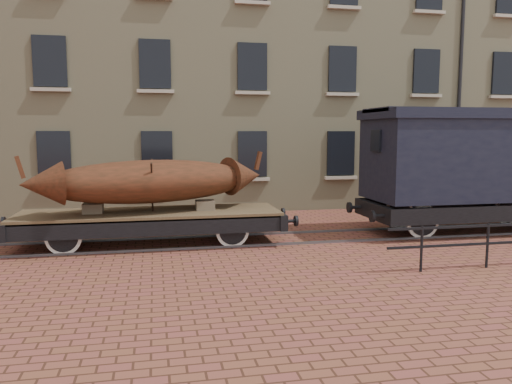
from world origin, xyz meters
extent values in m
plane|color=brown|center=(0.00, 0.00, 0.00)|extent=(90.00, 90.00, 0.00)
cube|color=tan|center=(3.00, 10.00, 7.00)|extent=(40.00, 10.00, 14.00)
cube|color=black|center=(-6.00, 4.96, 2.20)|extent=(1.10, 0.12, 1.70)
cube|color=#ACA18C|center=(-6.00, 4.90, 1.25)|extent=(1.30, 0.18, 0.12)
cube|color=black|center=(-2.50, 4.96, 2.20)|extent=(1.10, 0.12, 1.70)
cube|color=#ACA18C|center=(-2.50, 4.90, 1.25)|extent=(1.30, 0.18, 0.12)
cube|color=black|center=(1.00, 4.96, 2.20)|extent=(1.10, 0.12, 1.70)
cube|color=#ACA18C|center=(1.00, 4.90, 1.25)|extent=(1.30, 0.18, 0.12)
cube|color=black|center=(4.50, 4.96, 2.20)|extent=(1.10, 0.12, 1.70)
cube|color=#ACA18C|center=(4.50, 4.90, 1.25)|extent=(1.30, 0.18, 0.12)
cube|color=black|center=(8.00, 4.96, 2.20)|extent=(1.10, 0.12, 1.70)
cube|color=#ACA18C|center=(8.00, 4.90, 1.25)|extent=(1.30, 0.18, 0.12)
cube|color=black|center=(11.50, 4.96, 2.20)|extent=(1.10, 0.12, 1.70)
cube|color=#ACA18C|center=(11.50, 4.90, 1.25)|extent=(1.30, 0.18, 0.12)
cube|color=black|center=(-6.00, 4.96, 5.40)|extent=(1.10, 0.12, 1.70)
cube|color=#ACA18C|center=(-6.00, 4.90, 4.45)|extent=(1.30, 0.18, 0.12)
cube|color=black|center=(-2.50, 4.96, 5.40)|extent=(1.10, 0.12, 1.70)
cube|color=#ACA18C|center=(-2.50, 4.90, 4.45)|extent=(1.30, 0.18, 0.12)
cube|color=black|center=(1.00, 4.96, 5.40)|extent=(1.10, 0.12, 1.70)
cube|color=#ACA18C|center=(1.00, 4.90, 4.45)|extent=(1.30, 0.18, 0.12)
cube|color=black|center=(4.50, 4.96, 5.40)|extent=(1.10, 0.12, 1.70)
cube|color=#ACA18C|center=(4.50, 4.90, 4.45)|extent=(1.30, 0.18, 0.12)
cube|color=black|center=(8.00, 4.96, 5.40)|extent=(1.10, 0.12, 1.70)
cube|color=#ACA18C|center=(8.00, 4.90, 4.45)|extent=(1.30, 0.18, 0.12)
cube|color=black|center=(11.50, 4.96, 5.40)|extent=(1.10, 0.12, 1.70)
cube|color=#ACA18C|center=(11.50, 4.90, 4.45)|extent=(1.30, 0.18, 0.12)
cube|color=#ACA18C|center=(1.00, 4.90, 7.65)|extent=(1.30, 0.18, 0.12)
cube|color=#ACA18C|center=(4.50, 4.90, 7.65)|extent=(1.30, 0.18, 0.12)
cube|color=#ACA18C|center=(8.00, 4.90, 7.65)|extent=(1.30, 0.18, 0.12)
cube|color=#ACA18C|center=(11.50, 4.90, 7.65)|extent=(1.30, 0.18, 0.12)
cylinder|color=black|center=(9.50, 4.95, 7.00)|extent=(0.14, 0.14, 14.00)
cube|color=#59595E|center=(0.00, -0.72, 0.03)|extent=(30.00, 0.08, 0.06)
cube|color=#59595E|center=(0.00, 0.72, 0.03)|extent=(30.00, 0.08, 0.06)
cylinder|color=black|center=(3.00, -3.80, 0.50)|extent=(0.06, 0.06, 1.00)
cylinder|color=black|center=(4.60, -3.80, 0.50)|extent=(0.06, 0.06, 1.00)
cube|color=#433420|center=(-2.73, 0.00, 0.86)|extent=(6.83, 2.00, 0.11)
cube|color=black|center=(-2.73, -0.93, 0.64)|extent=(6.83, 0.15, 0.41)
cube|color=black|center=(-2.73, 0.93, 0.64)|extent=(6.83, 0.15, 0.41)
cube|color=black|center=(-6.15, 0.00, 0.64)|extent=(0.20, 2.09, 0.41)
cylinder|color=black|center=(-6.40, 0.68, 0.64)|extent=(0.32, 0.09, 0.09)
cylinder|color=black|center=(-6.56, 0.68, 0.64)|extent=(0.07, 0.29, 0.29)
cube|color=black|center=(0.68, 0.00, 0.64)|extent=(0.20, 2.09, 0.41)
cylinder|color=black|center=(0.93, -0.68, 0.64)|extent=(0.32, 0.09, 0.09)
cylinder|color=black|center=(1.09, -0.68, 0.64)|extent=(0.07, 0.29, 0.29)
cylinder|color=black|center=(0.93, 0.68, 0.64)|extent=(0.32, 0.09, 0.09)
cylinder|color=black|center=(1.09, 0.68, 0.64)|extent=(0.07, 0.29, 0.29)
cylinder|color=black|center=(-4.83, 0.00, 0.44)|extent=(0.09, 1.73, 0.09)
cylinder|color=white|center=(-4.83, -0.72, 0.44)|extent=(0.87, 0.06, 0.87)
cylinder|color=black|center=(-4.83, -0.72, 0.44)|extent=(0.72, 0.09, 0.72)
cube|color=black|center=(-4.83, -0.83, 0.66)|extent=(0.82, 0.07, 0.09)
cylinder|color=white|center=(-4.83, 0.72, 0.44)|extent=(0.87, 0.06, 0.87)
cylinder|color=black|center=(-4.83, 0.72, 0.44)|extent=(0.72, 0.09, 0.72)
cube|color=black|center=(-4.83, 0.83, 0.66)|extent=(0.82, 0.07, 0.09)
cylinder|color=black|center=(-0.64, 0.00, 0.44)|extent=(0.09, 1.73, 0.09)
cylinder|color=white|center=(-0.64, -0.72, 0.44)|extent=(0.87, 0.06, 0.87)
cylinder|color=black|center=(-0.64, -0.72, 0.44)|extent=(0.72, 0.09, 0.72)
cube|color=black|center=(-0.64, -0.83, 0.66)|extent=(0.82, 0.07, 0.09)
cylinder|color=white|center=(-0.64, 0.72, 0.44)|extent=(0.87, 0.06, 0.87)
cylinder|color=black|center=(-0.64, 0.72, 0.44)|extent=(0.72, 0.09, 0.72)
cube|color=black|center=(-0.64, 0.83, 0.66)|extent=(0.82, 0.07, 0.09)
cube|color=black|center=(-2.73, 0.00, 0.50)|extent=(3.64, 0.05, 0.05)
cube|color=#846E56|center=(-4.19, 0.00, 1.04)|extent=(0.50, 0.46, 0.25)
cube|color=#846E56|center=(-1.28, 0.00, 1.04)|extent=(0.50, 0.46, 0.25)
ellipsoid|color=#592715|center=(-2.67, 0.00, 1.71)|extent=(5.95, 3.16, 1.14)
cone|color=#592715|center=(-5.28, -0.69, 1.76)|extent=(1.22, 1.29, 1.08)
cube|color=#592715|center=(-5.70, -0.80, 2.18)|extent=(0.25, 0.17, 0.55)
cone|color=#592715|center=(-0.07, 0.69, 1.76)|extent=(1.22, 1.29, 1.08)
cube|color=#592715|center=(0.36, 0.80, 2.18)|extent=(0.25, 0.17, 0.55)
cylinder|color=black|center=(-2.67, -0.46, 1.58)|extent=(0.05, 0.97, 1.37)
cylinder|color=black|center=(-2.67, 0.46, 1.58)|extent=(0.05, 0.97, 1.37)
cube|color=black|center=(6.74, -1.12, 0.72)|extent=(6.14, 0.16, 0.46)
cube|color=black|center=(6.74, 1.12, 0.72)|extent=(6.14, 0.16, 0.46)
cube|color=black|center=(3.68, 0.00, 0.72)|extent=(0.22, 2.45, 0.46)
cylinder|color=black|center=(3.22, -0.82, 0.72)|extent=(0.08, 0.33, 0.33)
cylinder|color=black|center=(3.22, 0.82, 0.72)|extent=(0.08, 0.33, 0.33)
cylinder|color=black|center=(4.80, 0.00, 0.49)|extent=(0.10, 1.94, 0.10)
cylinder|color=white|center=(4.80, -0.72, 0.49)|extent=(0.98, 0.07, 0.98)
cylinder|color=black|center=(4.80, -0.72, 0.49)|extent=(0.81, 0.10, 0.81)
cylinder|color=white|center=(4.80, 0.72, 0.49)|extent=(0.98, 0.07, 0.98)
cylinder|color=black|center=(4.80, 0.72, 0.49)|extent=(0.81, 0.10, 0.81)
cylinder|color=white|center=(8.69, 0.72, 0.49)|extent=(0.98, 0.07, 0.98)
cylinder|color=black|center=(8.69, 0.72, 0.49)|extent=(0.81, 0.10, 0.81)
cube|color=black|center=(6.74, 0.00, 2.20)|extent=(6.14, 2.45, 2.35)
cube|color=black|center=(6.74, 0.00, 3.52)|extent=(6.32, 2.60, 0.29)
cube|color=black|center=(6.74, 0.00, 3.63)|extent=(6.32, 1.74, 0.12)
cube|color=black|center=(3.66, 0.00, 2.76)|extent=(0.08, 0.61, 0.61)
camera|label=1|loc=(-2.59, -13.39, 2.98)|focal=35.00mm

